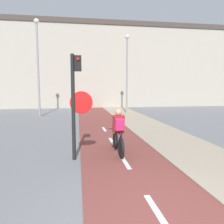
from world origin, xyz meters
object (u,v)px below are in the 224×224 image
(traffic_light_pole, at_px, (76,95))
(street_lamp_sidewalk, at_px, (127,65))
(street_lamp_far, at_px, (38,58))
(cyclist_near, at_px, (118,133))

(traffic_light_pole, relative_size, street_lamp_sidewalk, 0.49)
(street_lamp_far, bearing_deg, traffic_light_pole, -75.05)
(street_lamp_sidewalk, bearing_deg, traffic_light_pole, -109.99)
(traffic_light_pole, bearing_deg, cyclist_near, 14.60)
(traffic_light_pole, distance_m, street_lamp_sidewalk, 12.12)
(street_lamp_sidewalk, distance_m, cyclist_near, 11.69)
(traffic_light_pole, xyz_separation_m, street_lamp_far, (-2.74, 10.28, 2.34))
(traffic_light_pole, distance_m, cyclist_near, 1.84)
(traffic_light_pole, distance_m, street_lamp_far, 10.89)
(traffic_light_pole, xyz_separation_m, cyclist_near, (1.33, 0.35, -1.22))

